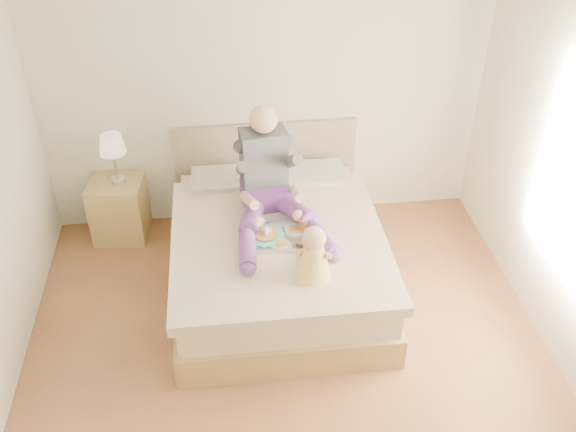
{
  "coord_description": "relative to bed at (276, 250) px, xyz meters",
  "views": [
    {
      "loc": [
        -0.39,
        -3.14,
        3.73
      ],
      "look_at": [
        0.09,
        1.01,
        0.71
      ],
      "focal_mm": 40.0,
      "sensor_mm": 36.0,
      "label": 1
    }
  ],
  "objects": [
    {
      "name": "bed",
      "position": [
        0.0,
        0.0,
        0.0
      ],
      "size": [
        1.7,
        2.18,
        1.0
      ],
      "color": "olive",
      "rests_on": "ground"
    },
    {
      "name": "nightstand",
      "position": [
        -1.39,
        0.8,
        -0.02
      ],
      "size": [
        0.52,
        0.47,
        0.59
      ],
      "rotation": [
        0.0,
        0.0,
        -0.1
      ],
      "color": "olive",
      "rests_on": "ground"
    },
    {
      "name": "tray",
      "position": [
        0.0,
        -0.22,
        0.32
      ],
      "size": [
        0.52,
        0.43,
        0.14
      ],
      "rotation": [
        0.0,
        0.0,
        -0.09
      ],
      "color": "silver",
      "rests_on": "bed"
    },
    {
      "name": "room",
      "position": [
        0.08,
        -1.08,
        1.19
      ],
      "size": [
        4.02,
        4.22,
        2.71
      ],
      "color": "brown",
      "rests_on": "ground"
    },
    {
      "name": "baby",
      "position": [
        0.2,
        -0.69,
        0.47
      ],
      "size": [
        0.29,
        0.39,
        0.44
      ],
      "rotation": [
        0.0,
        0.0,
        -0.23
      ],
      "color": "#F2CE4C",
      "rests_on": "bed"
    },
    {
      "name": "lamp",
      "position": [
        -1.35,
        0.79,
        0.64
      ],
      "size": [
        0.23,
        0.23,
        0.48
      ],
      "color": "silver",
      "rests_on": "nightstand"
    },
    {
      "name": "adult",
      "position": [
        -0.04,
        0.14,
        0.56
      ],
      "size": [
        0.78,
        1.16,
        0.93
      ],
      "rotation": [
        0.0,
        0.0,
        0.13
      ],
      "color": "#61337F",
      "rests_on": "bed"
    }
  ]
}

